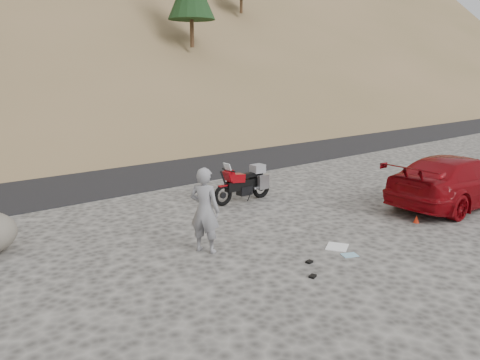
# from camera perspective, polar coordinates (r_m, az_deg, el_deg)

# --- Properties ---
(ground) EXTENTS (140.00, 140.00, 0.00)m
(ground) POSITION_cam_1_polar(r_m,az_deg,el_deg) (10.81, 3.85, -6.91)
(ground) COLOR #3D3B38
(ground) RESTS_ON ground
(road) EXTENTS (120.00, 7.00, 0.05)m
(road) POSITION_cam_1_polar(r_m,az_deg,el_deg) (18.18, -15.96, 0.81)
(road) COLOR black
(road) RESTS_ON ground
(motorcycle) EXTENTS (2.06, 0.59, 1.23)m
(motorcycle) POSITION_cam_1_polar(r_m,az_deg,el_deg) (13.59, 0.66, -0.43)
(motorcycle) COLOR black
(motorcycle) RESTS_ON ground
(man) EXTENTS (0.69, 0.78, 1.80)m
(man) POSITION_cam_1_polar(r_m,az_deg,el_deg) (9.98, -4.24, -8.66)
(man) COLOR gray
(man) RESTS_ON ground
(red_car) EXTENTS (4.96, 2.20, 1.42)m
(red_car) POSITION_cam_1_polar(r_m,az_deg,el_deg) (14.67, 24.66, -2.74)
(red_car) COLOR maroon
(red_car) RESTS_ON ground
(gear_white_cloth) EXTENTS (0.64, 0.62, 0.02)m
(gear_white_cloth) POSITION_cam_1_polar(r_m,az_deg,el_deg) (10.38, 11.76, -7.98)
(gear_white_cloth) COLOR white
(gear_white_cloth) RESTS_ON ground
(gear_funnel) EXTENTS (0.16, 0.16, 0.19)m
(gear_funnel) POSITION_cam_1_polar(r_m,az_deg,el_deg) (12.53, 20.72, -4.48)
(gear_funnel) COLOR red
(gear_funnel) RESTS_ON ground
(gear_glove_a) EXTENTS (0.17, 0.14, 0.04)m
(gear_glove_a) POSITION_cam_1_polar(r_m,az_deg,el_deg) (8.86, 8.85, -11.52)
(gear_glove_a) COLOR black
(gear_glove_a) RESTS_ON ground
(gear_glove_b) EXTENTS (0.14, 0.11, 0.04)m
(gear_glove_b) POSITION_cam_1_polar(r_m,az_deg,el_deg) (9.48, 8.45, -9.83)
(gear_glove_b) COLOR black
(gear_glove_b) RESTS_ON ground
(gear_blue_cloth) EXTENTS (0.39, 0.35, 0.01)m
(gear_blue_cloth) POSITION_cam_1_polar(r_m,az_deg,el_deg) (10.00, 13.22, -8.90)
(gear_blue_cloth) COLOR #81B1C8
(gear_blue_cloth) RESTS_ON ground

